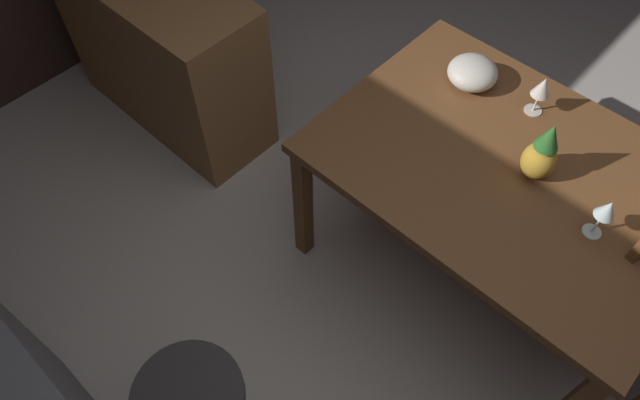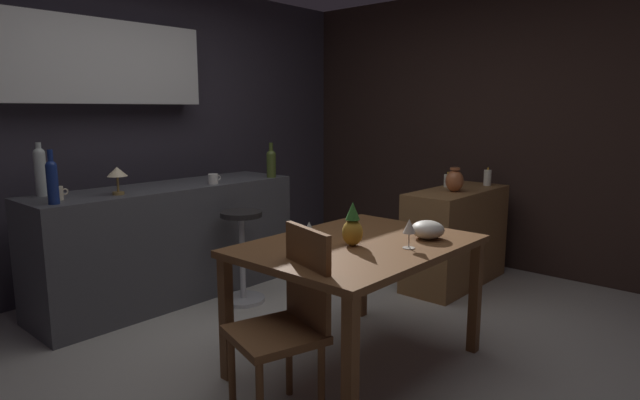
{
  "view_description": "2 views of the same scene",
  "coord_description": "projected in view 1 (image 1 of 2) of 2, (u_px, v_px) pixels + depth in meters",
  "views": [
    {
      "loc": [
        -0.35,
        1.0,
        2.34
      ],
      "look_at": [
        0.39,
        0.2,
        0.78
      ],
      "focal_mm": 32.42,
      "sensor_mm": 36.0,
      "label": 1
    },
    {
      "loc": [
        -2.3,
        -2.17,
        1.49
      ],
      "look_at": [
        0.39,
        0.23,
        0.87
      ],
      "focal_mm": 29.6,
      "sensor_mm": 36.0,
      "label": 2
    }
  ],
  "objects": [
    {
      "name": "wine_glass_left",
      "position": [
        607.0,
        211.0,
        1.78
      ],
      "size": [
        0.06,
        0.06,
        0.17
      ],
      "color": "silver",
      "rests_on": "dining_table"
    },
    {
      "name": "sideboard_cabinet",
      "position": [
        165.0,
        53.0,
        2.87
      ],
      "size": [
        1.1,
        0.44,
        0.82
      ],
      "primitive_type": "cube",
      "color": "olive",
      "rests_on": "ground_plane"
    },
    {
      "name": "fruit_bowl",
      "position": [
        473.0,
        73.0,
        2.24
      ],
      "size": [
        0.19,
        0.19,
        0.11
      ],
      "primitive_type": "ellipsoid",
      "color": "beige",
      "rests_on": "dining_table"
    },
    {
      "name": "wine_glass_right",
      "position": [
        542.0,
        88.0,
        2.1
      ],
      "size": [
        0.07,
        0.07,
        0.16
      ],
      "color": "silver",
      "rests_on": "dining_table"
    },
    {
      "name": "dining_table",
      "position": [
        505.0,
        179.0,
        2.11
      ],
      "size": [
        1.33,
        0.97,
        0.74
      ],
      "color": "brown",
      "rests_on": "ground_plane"
    },
    {
      "name": "pineapple_centerpiece",
      "position": [
        541.0,
        155.0,
        1.93
      ],
      "size": [
        0.12,
        0.12,
        0.25
      ],
      "color": "gold",
      "rests_on": "dining_table"
    },
    {
      "name": "ground_plane",
      "position": [
        419.0,
        328.0,
        2.47
      ],
      "size": [
        9.0,
        9.0,
        0.0
      ],
      "primitive_type": "plane",
      "color": "#B7B2A8"
    }
  ]
}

